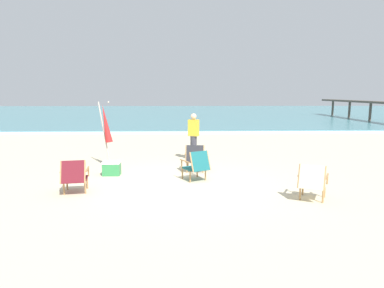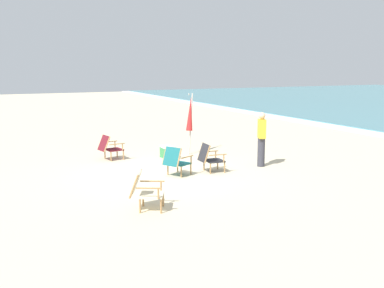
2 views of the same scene
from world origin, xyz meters
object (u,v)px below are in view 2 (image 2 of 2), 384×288
Objects in this scene: umbrella_furled_red at (190,114)px; cooler_box at (167,152)px; beach_chair_far_center at (176,160)px; beach_chair_mid_center at (144,190)px; beach_chair_back_left at (210,157)px; beach_chair_front_right at (109,147)px; person_near_chairs at (262,139)px.

umbrella_furled_red is 4.24× the size of cooler_box.
cooler_box is at bearing 163.31° from beach_chair_far_center.
beach_chair_far_center reaches higher than cooler_box.
beach_chair_mid_center is 2.99m from beach_chair_far_center.
beach_chair_far_center is at bearing -16.69° from cooler_box.
beach_chair_far_center is 1.78× the size of cooler_box.
beach_chair_back_left is 0.94× the size of beach_chair_far_center.
beach_chair_front_right is 4.83m from person_near_chairs.
beach_chair_far_center is 2.80m from person_near_chairs.
person_near_chairs is (2.74, 1.06, -0.52)m from umbrella_furled_red.
umbrella_furled_red is at bearing 147.91° from beach_chair_far_center.
beach_chair_mid_center is at bearing -49.08° from beach_chair_back_left.
beach_chair_back_left is at bearing -90.40° from person_near_chairs.
beach_chair_front_right is at bearing 172.68° from beach_chair_mid_center.
beach_chair_far_center is at bearing -90.19° from person_near_chairs.
umbrella_furled_red reaches higher than cooler_box.
beach_chair_mid_center is at bearing -7.32° from beach_chair_front_right.
person_near_chairs is (2.88, 3.85, 0.41)m from beach_chair_front_right.
person_near_chairs is at bearing 40.67° from cooler_box.
beach_chair_back_left is 1.68× the size of cooler_box.
beach_chair_mid_center is 3.70m from beach_chair_back_left.
person_near_chairs reaches higher than beach_chair_mid_center.
beach_chair_far_center is (0.00, -1.04, -0.00)m from beach_chair_back_left.
person_near_chairs is (-2.41, 4.53, 0.41)m from beach_chair_mid_center.
person_near_chairs is at bearing 118.02° from beach_chair_mid_center.
beach_chair_back_left is at bearing 36.46° from beach_chair_front_right.
cooler_box is at bearing 152.75° from beach_chair_mid_center.
person_near_chairs reaches higher than cooler_box.
beach_chair_back_left is 2.96m from umbrella_furled_red.
cooler_box is at bearing -70.95° from umbrella_furled_red.
beach_chair_back_left is at bearing 130.92° from beach_chair_mid_center.
beach_chair_front_right is 0.39× the size of umbrella_furled_red.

